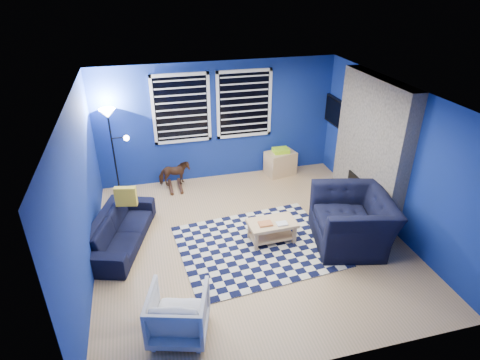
# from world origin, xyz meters

# --- Properties ---
(floor) EXTENTS (5.00, 5.00, 0.00)m
(floor) POSITION_xyz_m (0.00, 0.00, 0.00)
(floor) COLOR tan
(floor) RESTS_ON ground
(ceiling) EXTENTS (5.00, 5.00, 0.00)m
(ceiling) POSITION_xyz_m (0.00, 0.00, 2.50)
(ceiling) COLOR white
(ceiling) RESTS_ON wall_back
(wall_back) EXTENTS (5.00, 0.00, 5.00)m
(wall_back) POSITION_xyz_m (0.00, 2.50, 1.25)
(wall_back) COLOR navy
(wall_back) RESTS_ON floor
(wall_left) EXTENTS (0.00, 5.00, 5.00)m
(wall_left) POSITION_xyz_m (-2.50, 0.00, 1.25)
(wall_left) COLOR navy
(wall_left) RESTS_ON floor
(wall_right) EXTENTS (0.00, 5.00, 5.00)m
(wall_right) POSITION_xyz_m (2.50, 0.00, 1.25)
(wall_right) COLOR navy
(wall_right) RESTS_ON floor
(fireplace) EXTENTS (0.65, 2.00, 2.50)m
(fireplace) POSITION_xyz_m (2.36, 0.50, 1.20)
(fireplace) COLOR gray
(fireplace) RESTS_ON floor
(window_left) EXTENTS (1.17, 0.06, 1.42)m
(window_left) POSITION_xyz_m (-0.75, 2.46, 1.60)
(window_left) COLOR black
(window_left) RESTS_ON wall_back
(window_right) EXTENTS (1.17, 0.06, 1.42)m
(window_right) POSITION_xyz_m (0.55, 2.46, 1.60)
(window_right) COLOR black
(window_right) RESTS_ON wall_back
(tv) EXTENTS (0.07, 1.00, 0.58)m
(tv) POSITION_xyz_m (2.45, 2.00, 1.40)
(tv) COLOR black
(tv) RESTS_ON wall_right
(rug) EXTENTS (2.67, 2.22, 0.02)m
(rug) POSITION_xyz_m (0.07, -0.19, 0.01)
(rug) COLOR black
(rug) RESTS_ON floor
(sofa) EXTENTS (1.97, 1.24, 0.54)m
(sofa) POSITION_xyz_m (-2.10, 0.46, 0.27)
(sofa) COLOR black
(sofa) RESTS_ON floor
(armchair_big) EXTENTS (1.54, 1.41, 0.86)m
(armchair_big) POSITION_xyz_m (1.61, -0.45, 0.43)
(armchair_big) COLOR black
(armchair_big) RESTS_ON floor
(armchair_bent) EXTENTS (0.88, 0.90, 0.66)m
(armchair_bent) POSITION_xyz_m (-1.38, -1.65, 0.33)
(armchair_bent) COLOR gray
(armchair_bent) RESTS_ON floor
(rocking_horse) EXTENTS (0.34, 0.65, 0.53)m
(rocking_horse) POSITION_xyz_m (-1.02, 2.16, 0.34)
(rocking_horse) COLOR #4C2D18
(rocking_horse) RESTS_ON floor
(coffee_table) EXTENTS (0.81, 0.49, 0.40)m
(coffee_table) POSITION_xyz_m (0.35, -0.11, 0.28)
(coffee_table) COLOR #DFB97D
(coffee_table) RESTS_ON rug
(cabinet) EXTENTS (0.70, 0.55, 0.61)m
(cabinet) POSITION_xyz_m (1.32, 2.25, 0.27)
(cabinet) COLOR #DFB97D
(cabinet) RESTS_ON floor
(floor_lamp) EXTENTS (0.48, 0.30, 1.78)m
(floor_lamp) POSITION_xyz_m (-2.13, 2.25, 1.46)
(floor_lamp) COLOR black
(floor_lamp) RESTS_ON floor
(throw_pillow) EXTENTS (0.37, 0.18, 0.34)m
(throw_pillow) POSITION_xyz_m (-1.95, 0.77, 0.71)
(throw_pillow) COLOR gold
(throw_pillow) RESTS_ON sofa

